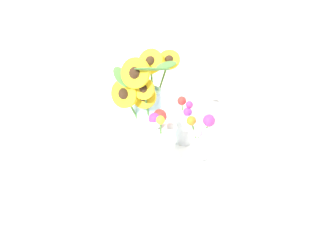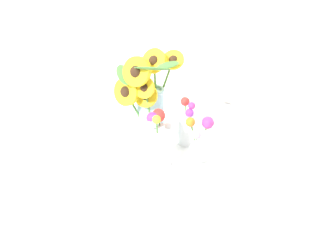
{
  "view_description": "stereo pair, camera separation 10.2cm",
  "coord_description": "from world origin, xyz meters",
  "px_view_note": "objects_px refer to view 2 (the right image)",
  "views": [
    {
      "loc": [
        0.33,
        -0.73,
        0.61
      ],
      "look_at": [
        -0.0,
        0.1,
        0.12
      ],
      "focal_mm": 35.0,
      "sensor_mm": 36.0,
      "label": 1
    },
    {
      "loc": [
        0.43,
        -0.69,
        0.61
      ],
      "look_at": [
        -0.0,
        0.1,
        0.12
      ],
      "focal_mm": 35.0,
      "sensor_mm": 36.0,
      "label": 2
    }
  ],
  "objects_px": {
    "vase_bulb_right": "(200,145)",
    "vase_small_back": "(187,125)",
    "mason_jar_sunflowers": "(148,102)",
    "vase_small_center": "(160,139)",
    "serving_tray": "(168,155)"
  },
  "relations": [
    {
      "from": "mason_jar_sunflowers",
      "to": "vase_small_back",
      "type": "height_order",
      "value": "mason_jar_sunflowers"
    },
    {
      "from": "vase_small_center",
      "to": "vase_small_back",
      "type": "height_order",
      "value": "vase_small_center"
    },
    {
      "from": "vase_small_center",
      "to": "vase_small_back",
      "type": "xyz_separation_m",
      "value": [
        0.02,
        0.15,
        -0.02
      ]
    },
    {
      "from": "serving_tray",
      "to": "vase_bulb_right",
      "type": "relative_size",
      "value": 2.86
    },
    {
      "from": "mason_jar_sunflowers",
      "to": "vase_bulb_right",
      "type": "xyz_separation_m",
      "value": [
        0.2,
        -0.02,
        -0.09
      ]
    },
    {
      "from": "vase_bulb_right",
      "to": "mason_jar_sunflowers",
      "type": "bearing_deg",
      "value": 172.93
    },
    {
      "from": "serving_tray",
      "to": "vase_small_back",
      "type": "height_order",
      "value": "vase_small_back"
    },
    {
      "from": "serving_tray",
      "to": "vase_small_back",
      "type": "relative_size",
      "value": 2.87
    },
    {
      "from": "serving_tray",
      "to": "mason_jar_sunflowers",
      "type": "relative_size",
      "value": 1.42
    },
    {
      "from": "mason_jar_sunflowers",
      "to": "vase_small_back",
      "type": "bearing_deg",
      "value": 24.49
    },
    {
      "from": "vase_small_center",
      "to": "mason_jar_sunflowers",
      "type": "bearing_deg",
      "value": 135.9
    },
    {
      "from": "vase_small_center",
      "to": "vase_bulb_right",
      "type": "height_order",
      "value": "vase_small_center"
    },
    {
      "from": "mason_jar_sunflowers",
      "to": "vase_small_center",
      "type": "height_order",
      "value": "mason_jar_sunflowers"
    },
    {
      "from": "vase_bulb_right",
      "to": "vase_small_back",
      "type": "xyz_separation_m",
      "value": [
        -0.08,
        0.08,
        0.01
      ]
    },
    {
      "from": "serving_tray",
      "to": "vase_small_center",
      "type": "bearing_deg",
      "value": -84.81
    }
  ]
}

